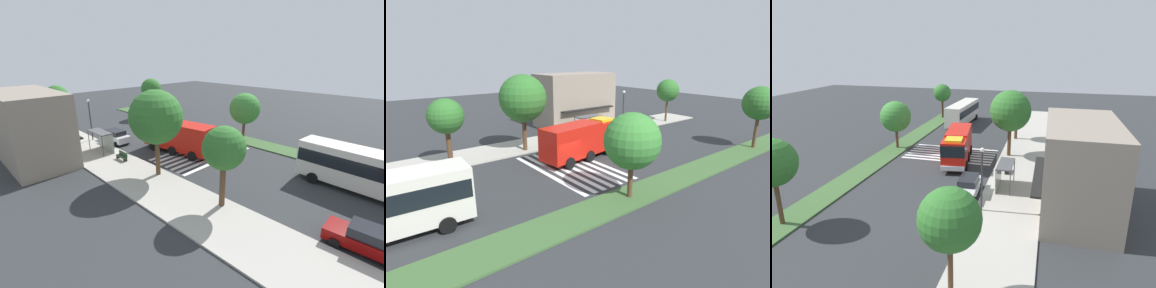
% 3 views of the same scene
% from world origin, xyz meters
% --- Properties ---
extents(ground_plane, '(120.00, 120.00, 0.00)m').
position_xyz_m(ground_plane, '(0.00, 0.00, 0.00)').
color(ground_plane, '#2D3033').
extents(sidewalk, '(60.00, 5.37, 0.14)m').
position_xyz_m(sidewalk, '(0.00, 8.84, 0.07)').
color(sidewalk, '#ADA89E').
rests_on(sidewalk, ground_plane).
extents(median_strip, '(60.00, 3.00, 0.14)m').
position_xyz_m(median_strip, '(0.00, -7.65, 0.07)').
color(median_strip, '#3D6033').
rests_on(median_strip, ground_plane).
extents(crosswalk, '(5.85, 11.07, 0.01)m').
position_xyz_m(crosswalk, '(0.22, 0.00, 0.01)').
color(crosswalk, silver).
rests_on(crosswalk, ground_plane).
extents(fire_truck, '(9.41, 3.93, 3.69)m').
position_xyz_m(fire_truck, '(2.83, 1.56, 2.07)').
color(fire_truck, red).
rests_on(fire_truck, ground_plane).
extents(parked_car_mid, '(4.73, 2.18, 1.72)m').
position_xyz_m(parked_car_mid, '(11.15, 4.95, 0.89)').
color(parked_car_mid, silver).
rests_on(parked_car_mid, ground_plane).
extents(bus_stop_shelter, '(3.50, 1.40, 2.46)m').
position_xyz_m(bus_stop_shelter, '(8.92, 7.71, 1.89)').
color(bus_stop_shelter, '#4C4C51').
rests_on(bus_stop_shelter, sidewalk).
extents(bench_near_shelter, '(1.60, 0.50, 0.90)m').
position_xyz_m(bench_near_shelter, '(4.92, 7.69, 0.59)').
color(bench_near_shelter, '#2D472D').
rests_on(bench_near_shelter, sidewalk).
extents(street_lamp, '(0.36, 0.36, 5.44)m').
position_xyz_m(street_lamp, '(13.90, 6.75, 3.40)').
color(street_lamp, '#2D2D30').
rests_on(street_lamp, sidewalk).
extents(storefront_building, '(11.18, 6.39, 7.54)m').
position_xyz_m(storefront_building, '(11.52, 14.31, 3.77)').
color(storefront_building, gray).
rests_on(storefront_building, ground_plane).
extents(sidewalk_tree_far_west, '(3.21, 3.21, 6.25)m').
position_xyz_m(sidewalk_tree_far_west, '(-8.49, 7.15, 4.72)').
color(sidewalk_tree_far_west, '#513823').
rests_on(sidewalk_tree_far_west, sidewalk).
extents(sidewalk_tree_west, '(4.94, 4.94, 8.07)m').
position_xyz_m(sidewalk_tree_west, '(-0.71, 7.15, 5.72)').
color(sidewalk_tree_west, '#513823').
rests_on(sidewalk_tree_west, sidewalk).
extents(sidewalk_tree_center, '(3.36, 3.36, 6.44)m').
position_xyz_m(sidewalk_tree_center, '(23.90, 7.15, 4.87)').
color(sidewalk_tree_center, '#513823').
rests_on(sidewalk_tree_center, sidewalk).
extents(median_tree_west, '(4.00, 4.00, 6.19)m').
position_xyz_m(median_tree_west, '(-0.25, -7.65, 4.31)').
color(median_tree_west, '#513823').
rests_on(median_tree_west, median_strip).
extents(median_tree_center, '(3.61, 3.61, 6.76)m').
position_xyz_m(median_tree_center, '(19.83, -7.65, 5.06)').
color(median_tree_center, '#513823').
rests_on(median_tree_center, median_strip).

